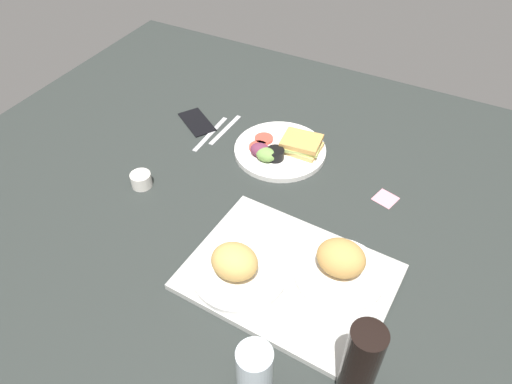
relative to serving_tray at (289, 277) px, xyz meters
The scene contains 12 objects.
ground_plane 26.71cm from the serving_tray, 52.87° to the right, with size 190.00×150.00×3.00cm, color #282D2B.
serving_tray is the anchor object (origin of this frame).
bread_plate_near 11.94cm from the serving_tray, 150.50° to the right, with size 20.37×20.37×8.92cm.
bread_plate_far 12.29cm from the serving_tray, 27.67° to the left, with size 21.56×21.56×8.67cm.
plate_with_salad 45.05cm from the serving_tray, 62.21° to the right, with size 27.06×27.06×5.40cm.
drinking_glass 27.00cm from the serving_tray, 100.83° to the left, with size 6.72×6.72×13.26cm, color silver.
soda_bottle 29.55cm from the serving_tray, 140.41° to the left, with size 6.40×6.40×20.90cm, color black.
espresso_cup 49.92cm from the serving_tray, 11.14° to the right, with size 5.60×5.60×4.00cm, color silver.
fork 59.35cm from the serving_tray, 45.41° to the right, with size 17.00×1.40×0.50cm, color #B7B7BC.
knife 58.82cm from the serving_tray, 40.59° to the right, with size 19.00×1.40×0.50cm, color #B7B7BC.
cell_phone 66.31cm from the serving_tray, 38.72° to the right, with size 14.40×7.20×0.80cm, color black.
sticky_note 37.74cm from the serving_tray, 108.33° to the right, with size 5.60×5.60×0.12cm, color pink.
Camera 1 is at (-39.92, 82.33, 89.92)cm, focal length 33.64 mm.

